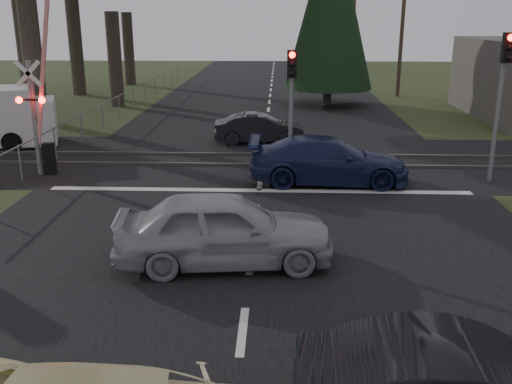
{
  "coord_description": "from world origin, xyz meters",
  "views": [
    {
      "loc": [
        0.57,
        -8.62,
        5.2
      ],
      "look_at": [
        0.08,
        3.9,
        1.3
      ],
      "focal_mm": 40.0,
      "sensor_mm": 36.0,
      "label": 1
    }
  ],
  "objects_px": {
    "traffic_signal_right": "(505,79)",
    "silver_car": "(224,229)",
    "dark_car_far": "(259,129)",
    "utility_pole_far": "(354,19)",
    "crossing_signal": "(41,115)",
    "traffic_signal_center": "(291,90)",
    "utility_pole_mid": "(402,23)",
    "blue_sedan": "(328,160)"
  },
  "relations": [
    {
      "from": "traffic_signal_right",
      "to": "silver_car",
      "type": "relative_size",
      "value": 1.0
    },
    {
      "from": "traffic_signal_right",
      "to": "dark_car_far",
      "type": "bearing_deg",
      "value": 144.22
    },
    {
      "from": "traffic_signal_right",
      "to": "utility_pole_far",
      "type": "bearing_deg",
      "value": 88.8
    },
    {
      "from": "crossing_signal",
      "to": "traffic_signal_right",
      "type": "relative_size",
      "value": 1.48
    },
    {
      "from": "traffic_signal_right",
      "to": "utility_pole_far",
      "type": "distance_m",
      "value": 45.56
    },
    {
      "from": "traffic_signal_center",
      "to": "utility_pole_mid",
      "type": "distance_m",
      "value": 20.82
    },
    {
      "from": "utility_pole_far",
      "to": "blue_sedan",
      "type": "height_order",
      "value": "utility_pole_far"
    },
    {
      "from": "utility_pole_mid",
      "to": "blue_sedan",
      "type": "height_order",
      "value": "utility_pole_mid"
    },
    {
      "from": "traffic_signal_right",
      "to": "blue_sedan",
      "type": "height_order",
      "value": "traffic_signal_right"
    },
    {
      "from": "traffic_signal_right",
      "to": "traffic_signal_center",
      "type": "xyz_separation_m",
      "value": [
        -6.55,
        1.2,
        -0.51
      ]
    },
    {
      "from": "traffic_signal_center",
      "to": "utility_pole_mid",
      "type": "height_order",
      "value": "utility_pole_mid"
    },
    {
      "from": "utility_pole_far",
      "to": "dark_car_far",
      "type": "xyz_separation_m",
      "value": [
        -8.73,
        -39.92,
        -4.11
      ]
    },
    {
      "from": "crossing_signal",
      "to": "utility_pole_mid",
      "type": "xyz_separation_m",
      "value": [
        15.77,
        20.21,
        2.67
      ]
    },
    {
      "from": "traffic_signal_right",
      "to": "traffic_signal_center",
      "type": "height_order",
      "value": "traffic_signal_right"
    },
    {
      "from": "utility_pole_mid",
      "to": "blue_sedan",
      "type": "relative_size",
      "value": 1.77
    },
    {
      "from": "traffic_signal_center",
      "to": "dark_car_far",
      "type": "xyz_separation_m",
      "value": [
        -1.23,
        4.4,
        -2.19
      ]
    },
    {
      "from": "utility_pole_mid",
      "to": "crossing_signal",
      "type": "bearing_deg",
      "value": -127.97
    },
    {
      "from": "traffic_signal_center",
      "to": "utility_pole_far",
      "type": "xyz_separation_m",
      "value": [
        7.5,
        44.32,
        1.92
      ]
    },
    {
      "from": "utility_pole_far",
      "to": "silver_car",
      "type": "relative_size",
      "value": 1.92
    },
    {
      "from": "traffic_signal_right",
      "to": "utility_pole_mid",
      "type": "bearing_deg",
      "value": 87.34
    },
    {
      "from": "crossing_signal",
      "to": "silver_car",
      "type": "xyz_separation_m",
      "value": [
        6.71,
        -6.99,
        -1.26
      ]
    },
    {
      "from": "dark_car_far",
      "to": "traffic_signal_center",
      "type": "bearing_deg",
      "value": -168.57
    },
    {
      "from": "traffic_signal_right",
      "to": "blue_sedan",
      "type": "distance_m",
      "value": 5.95
    },
    {
      "from": "utility_pole_mid",
      "to": "utility_pole_far",
      "type": "xyz_separation_m",
      "value": [
        0.0,
        25.0,
        0.0
      ]
    },
    {
      "from": "traffic_signal_right",
      "to": "traffic_signal_center",
      "type": "distance_m",
      "value": 6.68
    },
    {
      "from": "traffic_signal_right",
      "to": "traffic_signal_center",
      "type": "relative_size",
      "value": 1.15
    },
    {
      "from": "traffic_signal_right",
      "to": "dark_car_far",
      "type": "xyz_separation_m",
      "value": [
        -7.77,
        5.6,
        -2.7
      ]
    },
    {
      "from": "utility_pole_mid",
      "to": "blue_sedan",
      "type": "bearing_deg",
      "value": -106.86
    },
    {
      "from": "silver_car",
      "to": "dark_car_far",
      "type": "bearing_deg",
      "value": -7.37
    },
    {
      "from": "silver_car",
      "to": "crossing_signal",
      "type": "bearing_deg",
      "value": 38.04
    },
    {
      "from": "utility_pole_mid",
      "to": "blue_sedan",
      "type": "distance_m",
      "value": 22.1
    },
    {
      "from": "traffic_signal_right",
      "to": "traffic_signal_center",
      "type": "bearing_deg",
      "value": 169.59
    },
    {
      "from": "utility_pole_mid",
      "to": "silver_car",
      "type": "distance_m",
      "value": 28.94
    },
    {
      "from": "utility_pole_far",
      "to": "traffic_signal_right",
      "type": "bearing_deg",
      "value": -91.2
    },
    {
      "from": "utility_pole_mid",
      "to": "dark_car_far",
      "type": "xyz_separation_m",
      "value": [
        -8.73,
        -14.92,
        -4.11
      ]
    },
    {
      "from": "dark_car_far",
      "to": "utility_pole_far",
      "type": "bearing_deg",
      "value": -16.48
    },
    {
      "from": "blue_sedan",
      "to": "crossing_signal",
      "type": "bearing_deg",
      "value": 87.72
    },
    {
      "from": "crossing_signal",
      "to": "utility_pole_far",
      "type": "xyz_separation_m",
      "value": [
        15.77,
        45.21,
        2.67
      ]
    },
    {
      "from": "crossing_signal",
      "to": "blue_sedan",
      "type": "distance_m",
      "value": 9.58
    },
    {
      "from": "traffic_signal_center",
      "to": "traffic_signal_right",
      "type": "bearing_deg",
      "value": -10.41
    },
    {
      "from": "traffic_signal_right",
      "to": "utility_pole_far",
      "type": "xyz_separation_m",
      "value": [
        0.95,
        45.53,
        1.41
      ]
    },
    {
      "from": "dark_car_far",
      "to": "utility_pole_mid",
      "type": "bearing_deg",
      "value": -34.47
    }
  ]
}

